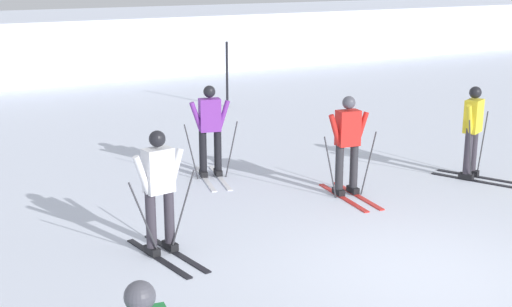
# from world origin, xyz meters

# --- Properties ---
(ground_plane) EXTENTS (120.00, 120.00, 0.00)m
(ground_plane) POSITION_xyz_m (0.00, 0.00, 0.00)
(ground_plane) COLOR silver
(far_snow_ridge) EXTENTS (80.00, 7.26, 2.10)m
(far_snow_ridge) POSITION_xyz_m (0.00, 20.47, 1.05)
(far_snow_ridge) COLOR silver
(far_snow_ridge) RESTS_ON ground
(skier_white) EXTENTS (1.00, 1.63, 1.71)m
(skier_white) POSITION_xyz_m (-2.59, 2.35, 0.92)
(skier_white) COLOR black
(skier_white) RESTS_ON ground
(skier_purple) EXTENTS (0.98, 1.64, 1.71)m
(skier_purple) POSITION_xyz_m (-0.37, 5.23, 0.92)
(skier_purple) COLOR silver
(skier_purple) RESTS_ON ground
(skier_yellow) EXTENTS (0.97, 1.62, 1.71)m
(skier_yellow) POSITION_xyz_m (3.70, 2.70, 0.92)
(skier_yellow) COLOR black
(skier_yellow) RESTS_ON ground
(skier_red) EXTENTS (1.00, 1.64, 1.71)m
(skier_red) POSITION_xyz_m (1.13, 3.09, 0.92)
(skier_red) COLOR red
(skier_red) RESTS_ON ground
(trail_marker_pole) EXTENTS (0.07, 0.07, 1.81)m
(trail_marker_pole) POSITION_xyz_m (3.14, 11.06, 0.91)
(trail_marker_pole) COLOR black
(trail_marker_pole) RESTS_ON ground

